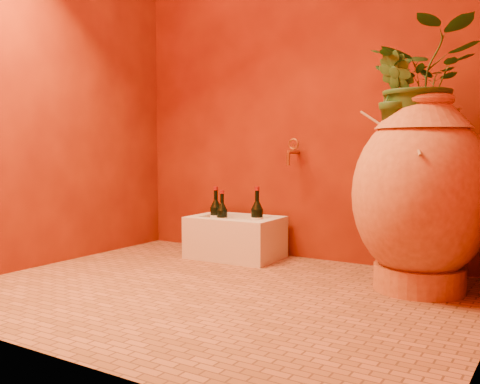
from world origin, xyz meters
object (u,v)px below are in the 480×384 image
Objects in this scene: wine_bottle_b at (222,219)px; wine_bottle_c at (216,217)px; wine_bottle_a at (257,220)px; amphora at (421,194)px; stone_basin at (235,238)px; wall_tap at (292,151)px.

wine_bottle_b is 0.08m from wine_bottle_c.
amphora is at bearing -9.68° from wine_bottle_a.
amphora reaches higher than stone_basin.
wine_bottle_c is (-0.14, -0.02, 0.13)m from stone_basin.
wine_bottle_a is 1.91× the size of wall_tap.
stone_basin is 1.99× the size of wine_bottle_b.
wall_tap reaches higher than stone_basin.
wine_bottle_c is (-0.31, -0.02, -0.00)m from wine_bottle_a.
wine_bottle_a is at bearing -133.99° from wall_tap.
amphora is at bearing -8.66° from stone_basin.
wine_bottle_b is (-1.29, 0.14, -0.23)m from amphora.
stone_basin is 0.15m from wine_bottle_b.
wine_bottle_b is (-0.24, -0.04, -0.01)m from wine_bottle_a.
amphora is 2.99× the size of wine_bottle_a.
amphora is 1.39m from wine_bottle_c.
wine_bottle_a reaches higher than stone_basin.
wall_tap is at bearing 28.05° from wine_bottle_b.
amphora reaches higher than wine_bottle_b.
wine_bottle_a is 1.10× the size of wine_bottle_b.
amphora is 1.66× the size of stone_basin.
wine_bottle_b is 1.73× the size of wall_tap.
wall_tap is at bearing 46.01° from wine_bottle_a.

